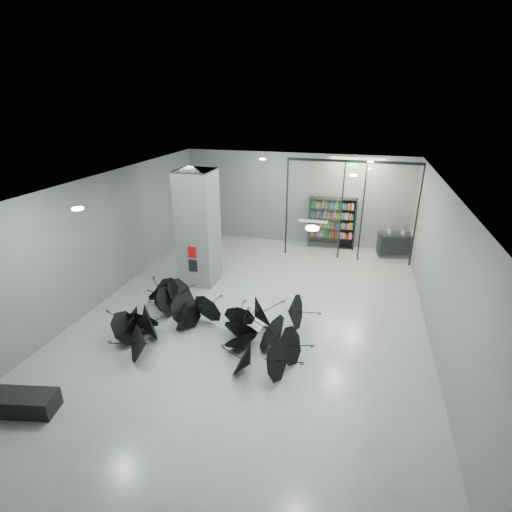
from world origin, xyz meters
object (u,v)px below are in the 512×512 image
(column, at_px, (198,228))
(bookshelf, at_px, (332,223))
(shop_counter, at_px, (398,245))
(bench, at_px, (24,403))

(column, bearing_deg, bookshelf, 48.70)
(column, distance_m, shop_counter, 8.40)
(bench, distance_m, shop_counter, 13.88)
(bookshelf, distance_m, shop_counter, 2.90)
(shop_counter, bearing_deg, bookshelf, 160.46)
(bookshelf, bearing_deg, column, -135.95)
(bookshelf, height_order, shop_counter, bookshelf)
(column, relative_size, bookshelf, 1.81)
(column, distance_m, bench, 7.19)
(column, xyz_separation_m, shop_counter, (6.99, 4.40, -1.52))
(bench, height_order, shop_counter, shop_counter)
(column, bearing_deg, shop_counter, 32.22)
(bookshelf, bearing_deg, bench, -119.06)
(bench, height_order, bookshelf, bookshelf)
(column, height_order, bookshelf, column)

